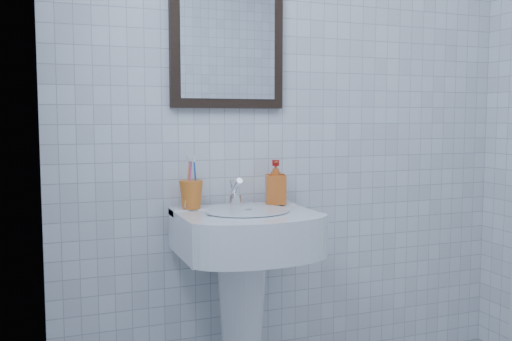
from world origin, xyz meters
name	(u,v)px	position (x,y,z in m)	size (l,w,h in m)	color
wall_back	(296,106)	(0.00, 1.20, 1.25)	(2.20, 0.02, 2.50)	silver
wall_left	(41,90)	(-1.10, 0.00, 1.25)	(0.02, 2.40, 2.50)	silver
washbasin	(244,274)	(-0.34, 0.99, 0.56)	(0.54, 0.40, 0.83)	white
faucet	(235,195)	(-0.34, 1.08, 0.88)	(0.05, 0.11, 0.12)	silver
toothbrush_cup	(191,195)	(-0.53, 1.09, 0.89)	(0.10, 0.10, 0.12)	orange
soap_dispenser	(276,182)	(-0.15, 1.08, 0.92)	(0.08, 0.09, 0.19)	#D45014
wall_mirror	(227,35)	(-0.34, 1.18, 1.55)	(0.50, 0.04, 0.62)	black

